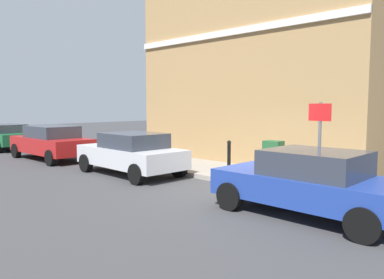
# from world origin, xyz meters

# --- Properties ---
(ground) EXTENTS (80.00, 80.00, 0.00)m
(ground) POSITION_xyz_m (0.00, 0.00, 0.00)
(ground) COLOR #38383A
(sidewalk) EXTENTS (2.62, 30.00, 0.15)m
(sidewalk) POSITION_xyz_m (1.89, 6.00, 0.07)
(sidewalk) COLOR gray
(sidewalk) RESTS_ON ground
(corner_building) EXTENTS (7.60, 10.10, 7.30)m
(corner_building) POSITION_xyz_m (6.95, 3.05, 3.65)
(corner_building) COLOR #9E7A4C
(corner_building) RESTS_ON ground
(car_blue) EXTENTS (1.98, 4.05, 1.42)m
(car_blue) POSITION_xyz_m (-0.71, -2.23, 0.74)
(car_blue) COLOR navy
(car_blue) RESTS_ON ground
(car_silver) EXTENTS (2.04, 4.20, 1.44)m
(car_silver) POSITION_xyz_m (-0.45, 4.44, 0.75)
(car_silver) COLOR #B7B7BC
(car_silver) RESTS_ON ground
(car_red) EXTENTS (1.94, 4.48, 1.49)m
(car_red) POSITION_xyz_m (-0.71, 9.87, 0.78)
(car_red) COLOR maroon
(car_red) RESTS_ON ground
(car_green) EXTENTS (2.03, 4.35, 1.36)m
(car_green) POSITION_xyz_m (-0.65, 15.52, 0.73)
(car_green) COLOR #195933
(car_green) RESTS_ON ground
(utility_cabinet) EXTENTS (0.46, 0.61, 1.15)m
(utility_cabinet) POSITION_xyz_m (1.71, 0.20, 0.68)
(utility_cabinet) COLOR #1E4C28
(utility_cabinet) RESTS_ON sidewalk
(bollard_near_cabinet) EXTENTS (0.14, 0.14, 1.04)m
(bollard_near_cabinet) POSITION_xyz_m (1.81, 1.99, 0.70)
(bollard_near_cabinet) COLOR black
(bollard_near_cabinet) RESTS_ON sidewalk
(street_sign) EXTENTS (0.08, 0.60, 2.30)m
(street_sign) POSITION_xyz_m (0.88, -1.65, 1.66)
(street_sign) COLOR #59595B
(street_sign) RESTS_ON sidewalk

